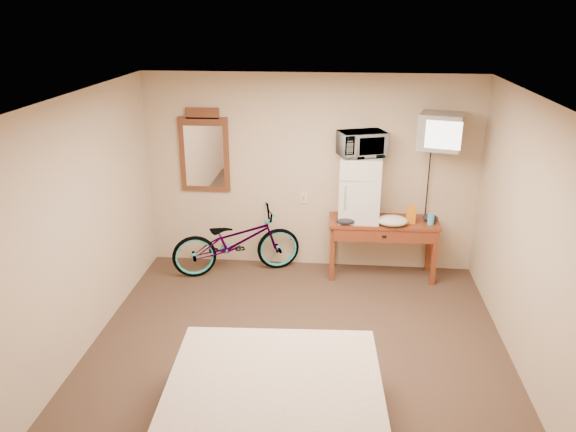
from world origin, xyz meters
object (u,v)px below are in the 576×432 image
object	(u,v)px
crt_television	(440,131)
bicycle	(237,241)
desk	(383,230)
microwave	(362,144)
mini_fridge	(360,188)
wall_mirror	(204,152)
blue_cup	(431,219)

from	to	relation	value
crt_television	bicycle	size ratio (longest dim) A/B	0.39
desk	microwave	bearing A→B (deg)	170.09
mini_fridge	microwave	xyz separation A→B (m)	(0.00, 0.00, 0.55)
crt_television	wall_mirror	xyz separation A→B (m)	(-2.86, 0.25, -0.37)
wall_mirror	mini_fridge	bearing A→B (deg)	-6.33
wall_mirror	bicycle	xyz separation A→B (m)	(0.44, -0.32, -1.08)
mini_fridge	bicycle	bearing A→B (deg)	-176.08
blue_cup	crt_television	xyz separation A→B (m)	(0.03, 0.08, 1.06)
desk	crt_television	bearing A→B (deg)	2.07
microwave	wall_mirror	distance (m)	1.99
blue_cup	crt_television	distance (m)	1.06
desk	blue_cup	distance (m)	0.59
desk	microwave	world-z (taller)	microwave
desk	wall_mirror	world-z (taller)	wall_mirror
bicycle	wall_mirror	bearing A→B (deg)	34.73
crt_television	wall_mirror	distance (m)	2.90
bicycle	microwave	bearing A→B (deg)	-104.84
blue_cup	crt_television	world-z (taller)	crt_television
desk	crt_television	distance (m)	1.38
microwave	bicycle	distance (m)	1.99
mini_fridge	microwave	bearing A→B (deg)	56.29
blue_cup	desk	bearing A→B (deg)	173.77
crt_television	bicycle	world-z (taller)	crt_television
mini_fridge	bicycle	distance (m)	1.70
wall_mirror	bicycle	size ratio (longest dim) A/B	0.65
desk	wall_mirror	distance (m)	2.46
mini_fridge	desk	bearing A→B (deg)	-9.88
mini_fridge	wall_mirror	bearing A→B (deg)	173.67
microwave	bicycle	world-z (taller)	microwave
mini_fridge	wall_mirror	size ratio (longest dim) A/B	0.75
desk	microwave	xyz separation A→B (m)	(-0.31, 0.05, 1.07)
wall_mirror	microwave	bearing A→B (deg)	-6.32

